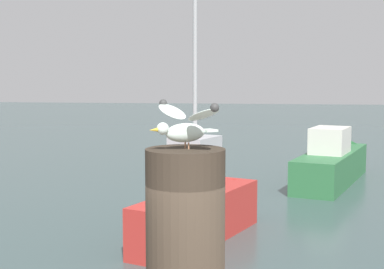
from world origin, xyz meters
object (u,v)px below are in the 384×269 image
Objects in this scene: boat_red at (205,205)px; mooring_post at (185,237)px; seagull at (185,125)px; boat_green at (335,162)px.

mooring_post is at bearing -84.01° from boat_red.
seagull is at bearing -141.17° from mooring_post.
boat_red is (-0.80, 7.68, -2.19)m from seagull.
seagull is at bearing -84.03° from boat_red.
boat_red is (-3.08, -6.35, 0.06)m from boat_green.
seagull is 0.11× the size of boat_red.
boat_red is at bearing 95.99° from mooring_post.
boat_green is 7.06m from boat_red.
seagull is 0.09× the size of boat_green.
mooring_post is at bearing 38.83° from seagull.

